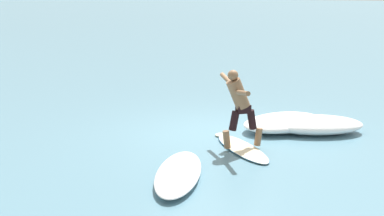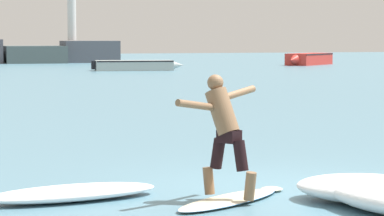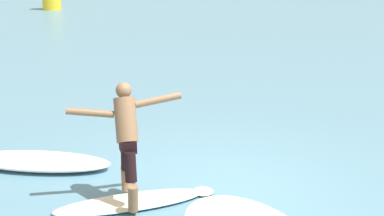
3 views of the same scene
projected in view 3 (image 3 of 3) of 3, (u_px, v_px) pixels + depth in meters
ground_plane at (219, 190)px, 7.47m from camera, size 200.00×200.00×0.00m
surfboard at (133, 202)px, 7.06m from camera, size 2.04×1.59×0.20m
surfer at (127, 133)px, 6.86m from camera, size 1.34×0.97×1.54m
wave_foam_beside at (38, 161)px, 8.24m from camera, size 2.37×1.05×0.19m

